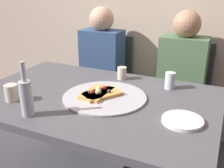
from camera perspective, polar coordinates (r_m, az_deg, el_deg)
dining_table at (r=1.58m, az=-4.01°, el=-5.14°), size 1.42×0.93×0.73m
pizza_tray at (r=1.51m, az=-1.59°, el=-2.80°), size 0.48×0.48×0.01m
pizza_slice_last at (r=1.53m, az=-3.24°, el=-1.84°), size 0.14×0.22×0.05m
pizza_slice_extra at (r=1.51m, az=-2.43°, el=-2.15°), size 0.23×0.26×0.05m
wine_bottle at (r=1.35m, az=-18.15°, el=-2.68°), size 0.06×0.06×0.28m
tumbler_far at (r=1.67m, az=12.51°, el=0.74°), size 0.06×0.06×0.11m
wine_glass at (r=1.57m, az=-21.05°, el=-1.79°), size 0.07×0.07×0.09m
short_glass at (r=1.79m, az=2.17°, el=2.38°), size 0.06×0.06×0.09m
plate_stack at (r=1.30m, az=15.08°, el=-7.70°), size 0.20×0.20×0.02m
chair_left at (r=2.49m, az=-1.46°, el=1.45°), size 0.44×0.44×0.90m
chair_right at (r=2.28m, az=14.87°, el=-1.14°), size 0.44×0.44×0.90m
guest_in_sweater at (r=2.32m, az=-3.14°, el=3.27°), size 0.36×0.56×1.17m
guest_in_beanie at (r=2.10m, az=14.42°, el=0.66°), size 0.36×0.56×1.17m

